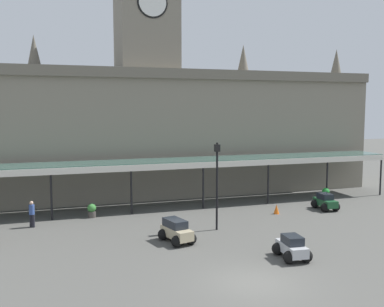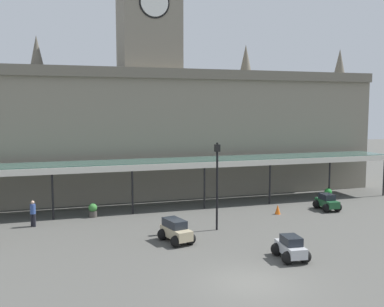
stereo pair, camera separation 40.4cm
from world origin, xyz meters
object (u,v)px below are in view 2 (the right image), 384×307
(car_green_sedan, at_px, (327,203))
(pedestrian_crossing_forecourt, at_px, (33,212))
(planter_by_canopy, at_px, (93,210))
(planter_near_kerb, at_px, (328,194))
(traffic_cone, at_px, (278,209))
(victorian_lamppost, at_px, (217,176))
(car_beige_estate, at_px, (176,232))
(car_silver_sedan, at_px, (291,249))

(car_green_sedan, bearing_deg, pedestrian_crossing_forecourt, 175.52)
(pedestrian_crossing_forecourt, relative_size, planter_by_canopy, 1.74)
(planter_by_canopy, bearing_deg, planter_near_kerb, 0.19)
(traffic_cone, height_order, planter_by_canopy, planter_by_canopy)
(pedestrian_crossing_forecourt, distance_m, victorian_lamppost, 11.90)
(car_beige_estate, bearing_deg, traffic_cone, 25.63)
(car_silver_sedan, height_order, planter_near_kerb, car_silver_sedan)
(car_silver_sedan, xyz_separation_m, planter_near_kerb, (10.14, 11.67, -0.01))
(car_beige_estate, xyz_separation_m, planter_by_canopy, (-3.98, 7.18, -0.07))
(car_silver_sedan, distance_m, traffic_cone, 9.39)
(pedestrian_crossing_forecourt, height_order, traffic_cone, pedestrian_crossing_forecourt)
(car_beige_estate, height_order, car_silver_sedan, car_beige_estate)
(pedestrian_crossing_forecourt, relative_size, planter_near_kerb, 1.74)
(car_green_sedan, height_order, planter_by_canopy, car_green_sedan)
(car_beige_estate, relative_size, victorian_lamppost, 0.44)
(car_silver_sedan, height_order, traffic_cone, car_silver_sedan)
(car_green_sedan, bearing_deg, car_beige_estate, -161.68)
(car_green_sedan, bearing_deg, traffic_cone, -178.90)
(traffic_cone, height_order, planter_near_kerb, planter_near_kerb)
(car_green_sedan, xyz_separation_m, pedestrian_crossing_forecourt, (-20.50, 1.61, 0.41))
(pedestrian_crossing_forecourt, distance_m, planter_near_kerb, 22.72)
(car_beige_estate, relative_size, planter_near_kerb, 2.50)
(car_beige_estate, xyz_separation_m, victorian_lamppost, (3.06, 1.62, 2.77))
(planter_by_canopy, bearing_deg, pedestrian_crossing_forecourt, -160.27)
(car_green_sedan, xyz_separation_m, planter_by_canopy, (-16.68, 2.98, -0.01))
(victorian_lamppost, bearing_deg, planter_by_canopy, 141.71)
(pedestrian_crossing_forecourt, height_order, planter_by_canopy, pedestrian_crossing_forecourt)
(car_green_sedan, xyz_separation_m, traffic_cone, (-4.10, -0.08, -0.16))
(car_silver_sedan, height_order, pedestrian_crossing_forecourt, pedestrian_crossing_forecourt)
(traffic_cone, bearing_deg, car_silver_sedan, -114.39)
(car_green_sedan, bearing_deg, planter_by_canopy, 169.87)
(traffic_cone, xyz_separation_m, planter_near_kerb, (6.26, 3.12, 0.15))
(car_beige_estate, xyz_separation_m, pedestrian_crossing_forecourt, (-7.81, 5.81, 0.34))
(car_silver_sedan, relative_size, planter_near_kerb, 2.21)
(traffic_cone, distance_m, planter_by_canopy, 12.95)
(car_silver_sedan, bearing_deg, traffic_cone, 65.61)
(planter_near_kerb, bearing_deg, car_silver_sedan, -130.98)
(traffic_cone, relative_size, planter_near_kerb, 0.70)
(car_beige_estate, bearing_deg, pedestrian_crossing_forecourt, 143.34)
(car_green_sedan, relative_size, car_silver_sedan, 0.98)
(pedestrian_crossing_forecourt, bearing_deg, traffic_cone, -5.87)
(victorian_lamppost, bearing_deg, car_silver_sedan, -74.66)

